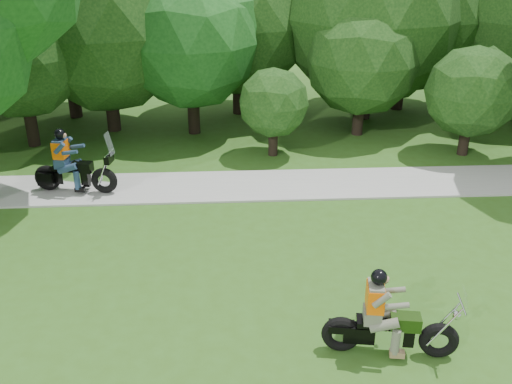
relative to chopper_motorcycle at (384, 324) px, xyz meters
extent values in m
plane|color=#315819|center=(0.26, -0.53, -0.64)|extent=(100.00, 100.00, 0.00)
cube|color=#9B9B96|center=(0.26, 7.47, -0.61)|extent=(60.00, 2.20, 0.06)
cylinder|color=black|center=(-6.90, 13.06, 0.26)|extent=(0.50, 0.50, 1.80)
sphere|color=black|center=(-6.90, 13.06, 3.10)|extent=(5.95, 5.95, 5.95)
cylinder|color=black|center=(2.90, 14.05, 0.26)|extent=(0.54, 0.54, 1.80)
sphere|color=black|center=(2.90, 14.05, 3.38)|extent=(6.81, 6.81, 6.81)
cylinder|color=black|center=(-2.10, 15.02, 0.26)|extent=(0.49, 0.49, 1.80)
sphere|color=black|center=(-2.10, 15.02, 3.03)|extent=(5.75, 5.75, 5.75)
cylinder|color=black|center=(2.22, 12.04, 0.09)|extent=(0.40, 0.40, 1.45)
sphere|color=black|center=(2.22, 12.04, 2.13)|extent=(4.04, 4.04, 4.04)
cylinder|color=black|center=(4.63, 15.28, 0.26)|extent=(0.52, 0.52, 1.80)
sphere|color=black|center=(4.63, 15.28, 3.23)|extent=(6.37, 6.37, 6.37)
cylinder|color=black|center=(-9.45, 11.49, 0.26)|extent=(0.42, 0.42, 1.80)
sphere|color=black|center=(-9.45, 11.49, 2.58)|extent=(4.37, 4.37, 4.37)
cylinder|color=black|center=(5.33, 9.75, -0.05)|extent=(0.35, 0.35, 1.17)
sphere|color=black|center=(5.33, 9.75, 1.52)|extent=(3.02, 3.02, 3.02)
cylinder|color=black|center=(-1.10, 10.06, -0.11)|extent=(0.32, 0.32, 1.06)
sphere|color=black|center=(-1.10, 10.06, 1.18)|extent=(2.32, 2.32, 2.32)
cylinder|color=black|center=(-3.84, 12.56, 0.26)|extent=(0.44, 0.44, 1.80)
sphere|color=#144916|center=(-3.84, 12.56, 2.74)|extent=(4.86, 4.86, 4.86)
cylinder|color=black|center=(-8.75, 14.89, 0.26)|extent=(0.49, 0.49, 1.80)
sphere|color=black|center=(-8.75, 14.89, 3.07)|extent=(5.87, 5.87, 5.87)
torus|color=black|center=(-0.73, 0.12, -0.29)|extent=(0.73, 0.31, 0.70)
torus|color=black|center=(0.96, -0.15, -0.29)|extent=(0.73, 0.31, 0.70)
cube|color=black|center=(-0.09, 0.01, -0.24)|extent=(1.25, 0.43, 0.32)
cube|color=silver|center=(0.08, -0.01, -0.24)|extent=(0.53, 0.41, 0.40)
cube|color=black|center=(0.35, -0.06, 0.07)|extent=(0.56, 0.38, 0.26)
cube|color=black|center=(-0.22, 0.04, 0.03)|extent=(0.57, 0.40, 0.10)
cylinder|color=silver|center=(1.00, -0.16, 0.07)|extent=(0.54, 0.13, 0.83)
cylinder|color=silver|center=(1.24, -0.20, 0.50)|extent=(0.14, 0.64, 0.04)
cube|color=#535545|center=(-0.22, 0.04, 0.17)|extent=(0.36, 0.42, 0.24)
cube|color=#535545|center=(-0.20, 0.03, 0.53)|extent=(0.32, 0.46, 0.56)
cube|color=#FF6205|center=(-0.20, 0.03, 0.55)|extent=(0.36, 0.50, 0.44)
sphere|color=black|center=(-0.17, 0.03, 0.95)|extent=(0.28, 0.28, 0.28)
torus|color=black|center=(-7.84, 7.43, -0.19)|extent=(0.79, 0.35, 0.77)
torus|color=black|center=(-6.17, 7.13, -0.19)|extent=(0.79, 0.35, 0.77)
cube|color=black|center=(-7.20, 7.31, -0.14)|extent=(1.25, 0.47, 0.35)
cube|color=silver|center=(-7.04, 7.29, -0.14)|extent=(0.58, 0.46, 0.44)
cube|color=black|center=(-6.77, 7.24, 0.19)|extent=(0.62, 0.42, 0.28)
cube|color=black|center=(-7.34, 7.34, 0.14)|extent=(0.62, 0.44, 0.11)
cylinder|color=silver|center=(-6.12, 7.13, 0.19)|extent=(0.44, 0.12, 0.98)
cylinder|color=silver|center=(-5.94, 7.09, 0.66)|extent=(0.16, 0.70, 0.04)
cube|color=black|center=(-7.82, 7.18, -0.14)|extent=(0.48, 0.21, 0.37)
cube|color=black|center=(-7.74, 7.65, -0.14)|extent=(0.48, 0.21, 0.37)
cube|color=#1A3247|center=(-7.34, 7.34, 0.30)|extent=(0.39, 0.47, 0.26)
cube|color=#1A3247|center=(-7.31, 7.33, 0.69)|extent=(0.36, 0.50, 0.61)
cube|color=#FF6205|center=(-7.31, 7.33, 0.71)|extent=(0.40, 0.55, 0.48)
sphere|color=black|center=(-7.28, 7.33, 1.15)|extent=(0.31, 0.31, 0.31)
camera|label=1|loc=(-2.71, -7.97, 6.25)|focal=40.00mm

